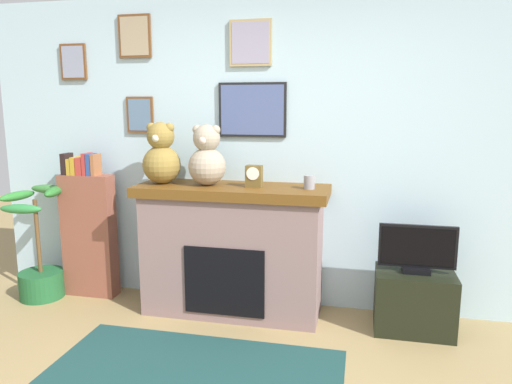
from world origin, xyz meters
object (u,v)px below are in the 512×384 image
bookshelf (89,231)px  teddy_bear_brown (161,156)px  candle_jar (309,182)px  mantel_clock (254,176)px  potted_plant (40,262)px  fireplace (233,249)px  teddy_bear_grey (207,158)px  television (417,250)px  tv_stand (414,301)px

bookshelf → teddy_bear_brown: 1.03m
candle_jar → mantel_clock: 0.44m
potted_plant → teddy_bear_brown: teddy_bear_brown is taller
mantel_clock → teddy_bear_brown: size_ratio=0.34×
fireplace → teddy_bear_grey: (-0.20, -0.02, 0.75)m
teddy_bear_brown → potted_plant: bearing=-176.1°
potted_plant → teddy_bear_grey: size_ratio=2.06×
mantel_clock → teddy_bear_brown: bearing=179.9°
bookshelf → teddy_bear_grey: 1.34m
bookshelf → candle_jar: bookshelf is taller
candle_jar → mantel_clock: bearing=-179.8°
candle_jar → mantel_clock: mantel_clock is taller
teddy_bear_grey → fireplace: bearing=5.2°
television → mantel_clock: 1.35m
teddy_bear_brown → teddy_bear_grey: bearing=0.0°
bookshelf → potted_plant: (-0.40, -0.16, -0.27)m
bookshelf → candle_jar: size_ratio=12.22×
bookshelf → television: size_ratio=2.30×
bookshelf → candle_jar: 2.04m
tv_stand → bookshelf: bearing=177.9°
fireplace → teddy_bear_brown: teddy_bear_brown is taller
fireplace → bookshelf: (-1.35, 0.06, 0.06)m
fireplace → mantel_clock: (0.18, -0.02, 0.61)m
fireplace → television: bearing=-1.5°
television → teddy_bear_grey: teddy_bear_grey is taller
bookshelf → tv_stand: bookshelf is taller
mantel_clock → teddy_bear_grey: size_ratio=0.35×
bookshelf → television: bookshelf is taller
television → candle_jar: candle_jar is taller
candle_jar → teddy_bear_grey: bearing=-180.0°
candle_jar → television: bearing=-1.5°
fireplace → teddy_bear_brown: 0.96m
fireplace → mantel_clock: mantel_clock is taller
bookshelf → teddy_bear_grey: size_ratio=2.65×
bookshelf → teddy_bear_grey: (1.15, -0.08, 0.69)m
television → teddy_bear_grey: bearing=179.3°
television → teddy_bear_brown: size_ratio=1.12×
tv_stand → teddy_bear_grey: size_ratio=1.19×
fireplace → television: (1.44, -0.04, 0.10)m
television → fireplace: bearing=178.5°
bookshelf → candle_jar: (1.97, -0.08, 0.52)m
teddy_bear_brown → teddy_bear_grey: teddy_bear_brown is taller
television → candle_jar: bearing=178.5°
potted_plant → mantel_clock: size_ratio=5.88×
fireplace → candle_jar: candle_jar is taller
potted_plant → tv_stand: bearing=1.1°
bookshelf → tv_stand: (2.79, -0.10, -0.37)m
potted_plant → candle_jar: candle_jar is taller
television → mantel_clock: bearing=179.1°
teddy_bear_brown → tv_stand: bearing=-0.5°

